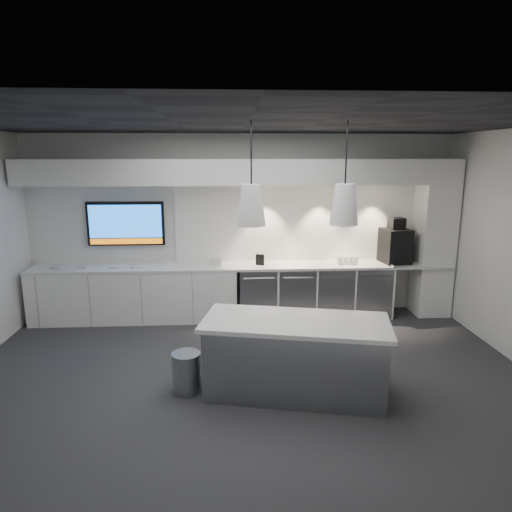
{
  "coord_description": "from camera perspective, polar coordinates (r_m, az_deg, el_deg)",
  "views": [
    {
      "loc": [
        -0.21,
        -5.08,
        2.66
      ],
      "look_at": [
        0.16,
        1.1,
        1.28
      ],
      "focal_mm": 32.0,
      "sensor_mm": 36.0,
      "label": 1
    }
  ],
  "objects": [
    {
      "name": "floor",
      "position": [
        5.74,
        -0.98,
        -15.09
      ],
      "size": [
        7.0,
        7.0,
        0.0
      ],
      "primitive_type": "plane",
      "color": "#303033",
      "rests_on": "ground"
    },
    {
      "name": "ceiling",
      "position": [
        5.1,
        -1.1,
        16.36
      ],
      "size": [
        7.0,
        7.0,
        0.0
      ],
      "primitive_type": "plane",
      "rotation": [
        3.14,
        0.0,
        0.0
      ],
      "color": "black",
      "rests_on": "wall_back"
    },
    {
      "name": "wall_back",
      "position": [
        7.67,
        -1.83,
        3.81
      ],
      "size": [
        7.0,
        0.0,
        7.0
      ],
      "primitive_type": "plane",
      "rotation": [
        1.57,
        0.0,
        0.0
      ],
      "color": "silver",
      "rests_on": "floor"
    },
    {
      "name": "wall_front",
      "position": [
        2.84,
        1.15,
        -11.56
      ],
      "size": [
        7.0,
        0.0,
        7.0
      ],
      "primitive_type": "plane",
      "rotation": [
        -1.57,
        0.0,
        0.0
      ],
      "color": "silver",
      "rests_on": "floor"
    },
    {
      "name": "back_counter",
      "position": [
        7.47,
        -1.72,
        -1.27
      ],
      "size": [
        6.8,
        0.65,
        0.04
      ],
      "primitive_type": "cube",
      "color": "white",
      "rests_on": "left_base_cabinets"
    },
    {
      "name": "left_base_cabinets",
      "position": [
        7.74,
        -14.8,
        -4.65
      ],
      "size": [
        3.3,
        0.63,
        0.86
      ],
      "primitive_type": "cube",
      "color": "white",
      "rests_on": "floor"
    },
    {
      "name": "fridge_unit_a",
      "position": [
        7.6,
        0.19,
        -4.57
      ],
      "size": [
        0.6,
        0.61,
        0.85
      ],
      "primitive_type": "cube",
      "color": "gray",
      "rests_on": "floor"
    },
    {
      "name": "fridge_unit_b",
      "position": [
        7.67,
        4.9,
        -4.47
      ],
      "size": [
        0.6,
        0.61,
        0.85
      ],
      "primitive_type": "cube",
      "color": "gray",
      "rests_on": "floor"
    },
    {
      "name": "fridge_unit_c",
      "position": [
        7.78,
        9.51,
        -4.35
      ],
      "size": [
        0.6,
        0.61,
        0.85
      ],
      "primitive_type": "cube",
      "color": "gray",
      "rests_on": "floor"
    },
    {
      "name": "fridge_unit_d",
      "position": [
        7.95,
        13.96,
        -4.2
      ],
      "size": [
        0.6,
        0.61,
        0.85
      ],
      "primitive_type": "cube",
      "color": "gray",
      "rests_on": "floor"
    },
    {
      "name": "backsplash",
      "position": [
        7.77,
        7.08,
        4.21
      ],
      "size": [
        4.6,
        0.03,
        1.3
      ],
      "primitive_type": "cube",
      "color": "white",
      "rests_on": "wall_back"
    },
    {
      "name": "soffit",
      "position": [
        7.29,
        -1.81,
        10.47
      ],
      "size": [
        6.9,
        0.6,
        0.4
      ],
      "primitive_type": "cube",
      "color": "white",
      "rests_on": "wall_back"
    },
    {
      "name": "column",
      "position": [
        8.15,
        21.36,
        2.05
      ],
      "size": [
        0.55,
        0.55,
        2.6
      ],
      "primitive_type": "cube",
      "color": "white",
      "rests_on": "floor"
    },
    {
      "name": "wall_tv",
      "position": [
        7.79,
        -15.96,
        3.92
      ],
      "size": [
        1.25,
        0.07,
        0.72
      ],
      "color": "black",
      "rests_on": "wall_back"
    },
    {
      "name": "island",
      "position": [
        5.27,
        4.91,
        -12.43
      ],
      "size": [
        2.2,
        1.3,
        0.87
      ],
      "rotation": [
        0.0,
        0.0,
        -0.21
      ],
      "color": "gray",
      "rests_on": "floor"
    },
    {
      "name": "bin",
      "position": [
        5.43,
        -8.68,
        -14.17
      ],
      "size": [
        0.34,
        0.34,
        0.47
      ],
      "primitive_type": "cylinder",
      "rotation": [
        0.0,
        0.0,
        -0.03
      ],
      "color": "gray",
      "rests_on": "floor"
    },
    {
      "name": "coffee_machine",
      "position": [
        7.92,
        17.0,
        1.41
      ],
      "size": [
        0.47,
        0.63,
        0.75
      ],
      "rotation": [
        0.0,
        0.0,
        0.13
      ],
      "color": "black",
      "rests_on": "back_counter"
    },
    {
      "name": "sign_black",
      "position": [
        7.43,
        0.5,
        -0.47
      ],
      "size": [
        0.14,
        0.07,
        0.18
      ],
      "primitive_type": "cube",
      "rotation": [
        0.0,
        0.0,
        -0.35
      ],
      "color": "black",
      "rests_on": "back_counter"
    },
    {
      "name": "sign_white",
      "position": [
        7.36,
        -5.11,
        -0.81
      ],
      "size": [
        0.18,
        0.04,
        0.14
      ],
      "primitive_type": "cube",
      "rotation": [
        0.0,
        0.0,
        -0.12
      ],
      "color": "white",
      "rests_on": "back_counter"
    },
    {
      "name": "cup_cluster",
      "position": [
        7.65,
        11.32,
        -0.5
      ],
      "size": [
        0.34,
        0.16,
        0.14
      ],
      "primitive_type": null,
      "color": "white",
      "rests_on": "back_counter"
    },
    {
      "name": "tray_a",
      "position": [
        7.93,
        -23.6,
        -1.28
      ],
      "size": [
        0.19,
        0.19,
        0.02
      ],
      "primitive_type": "cube",
      "rotation": [
        0.0,
        0.0,
        -0.22
      ],
      "color": "#B6B6B6",
      "rests_on": "back_counter"
    },
    {
      "name": "tray_b",
      "position": [
        7.77,
        -20.93,
        -1.32
      ],
      "size": [
        0.18,
        0.18,
        0.02
      ],
      "primitive_type": "cube",
      "rotation": [
        0.0,
        0.0,
        0.14
      ],
      "color": "#B6B6B6",
      "rests_on": "back_counter"
    },
    {
      "name": "tray_c",
      "position": [
        7.63,
        -17.23,
        -1.3
      ],
      "size": [
        0.17,
        0.17,
        0.02
      ],
      "primitive_type": "cube",
      "rotation": [
        0.0,
        0.0,
        -0.09
      ],
      "color": "#B6B6B6",
      "rests_on": "back_counter"
    },
    {
      "name": "tray_d",
      "position": [
        7.56,
        -14.68,
        -1.27
      ],
      "size": [
        0.2,
        0.2,
        0.02
      ],
      "primitive_type": "cube",
      "rotation": [
        0.0,
        0.0,
        0.34
      ],
      "color": "#B6B6B6",
      "rests_on": "back_counter"
    },
    {
      "name": "pendant_left",
      "position": [
        4.76,
        -0.59,
        6.42
      ],
      "size": [
        0.3,
        0.3,
        1.13
      ],
      "color": "white",
      "rests_on": "ceiling"
    },
    {
      "name": "pendant_right",
      "position": [
        4.91,
        10.98,
        6.37
      ],
      "size": [
        0.3,
        0.3,
        1.13
      ],
      "color": "white",
      "rests_on": "ceiling"
    }
  ]
}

